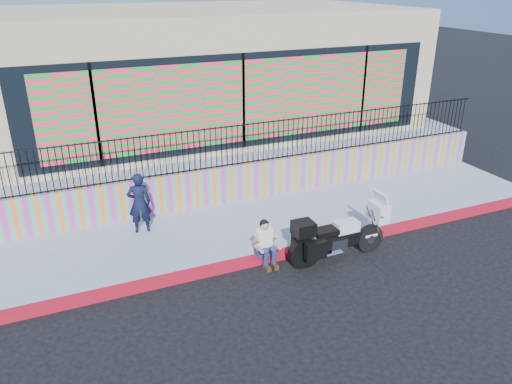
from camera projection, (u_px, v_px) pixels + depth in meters
ground at (307, 251)px, 12.32m from camera, size 90.00×90.00×0.00m
red_curb at (307, 248)px, 12.29m from camera, size 16.00×0.30×0.15m
sidewalk at (278, 221)px, 13.68m from camera, size 16.00×3.00×0.15m
mural_wall at (255, 180)px, 14.78m from camera, size 16.00×0.20×1.10m
metal_fence at (255, 142)px, 14.32m from camera, size 15.80×0.04×1.20m
elevated_platform at (203, 135)px, 19.10m from camera, size 16.00×10.00×1.25m
storefront_building at (201, 67)px, 17.87m from camera, size 14.00×8.06×4.00m
police_motorcycle at (337, 235)px, 11.74m from camera, size 2.50×0.83×1.56m
police_officer at (139, 203)px, 12.65m from camera, size 0.63×0.45×1.61m
seated_man at (266, 247)px, 11.62m from camera, size 0.54×0.71×1.06m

